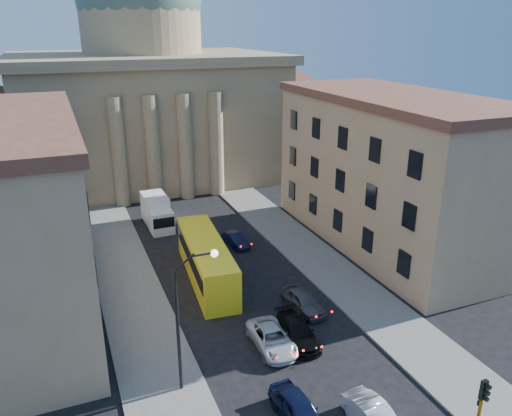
{
  "coord_description": "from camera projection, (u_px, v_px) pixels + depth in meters",
  "views": [
    {
      "loc": [
        -12.5,
        -16.22,
        20.51
      ],
      "look_at": [
        0.48,
        15.83,
        7.86
      ],
      "focal_mm": 35.0,
      "sensor_mm": 36.0,
      "label": 1
    }
  ],
  "objects": [
    {
      "name": "sidewalk_left",
      "position": [
        137.0,
        309.0,
        38.21
      ],
      "size": [
        5.0,
        60.0,
        0.15
      ],
      "primitive_type": "cube",
      "color": "#5F5C56",
      "rests_on": "ground"
    },
    {
      "name": "building_left",
      "position": [
        1.0,
        218.0,
        36.17
      ],
      "size": [
        11.6,
        26.6,
        14.7
      ],
      "color": "tan",
      "rests_on": "ground"
    },
    {
      "name": "car_right_far",
      "position": [
        303.0,
        301.0,
        38.03
      ],
      "size": [
        2.3,
        4.62,
        1.51
      ],
      "primitive_type": "imported",
      "rotation": [
        0.0,
        0.0,
        0.12
      ],
      "color": "#47484C",
      "rests_on": "ground"
    },
    {
      "name": "street_lamp",
      "position": [
        186.0,
        311.0,
        28.26
      ],
      "size": [
        2.62,
        0.44,
        8.83
      ],
      "color": "black",
      "rests_on": "ground"
    },
    {
      "name": "traffic_light",
      "position": [
        480.0,
        409.0,
        24.81
      ],
      "size": [
        0.34,
        0.29,
        4.3
      ],
      "color": "#C58D12",
      "rests_on": "ground"
    },
    {
      "name": "car_right_distant",
      "position": [
        236.0,
        240.0,
        49.29
      ],
      "size": [
        1.83,
        3.97,
        1.26
      ],
      "primitive_type": "imported",
      "rotation": [
        0.0,
        0.0,
        0.13
      ],
      "color": "black",
      "rests_on": "ground"
    },
    {
      "name": "car_right_mid",
      "position": [
        298.0,
        332.0,
        34.34
      ],
      "size": [
        2.3,
        4.99,
        1.41
      ],
      "primitive_type": "imported",
      "rotation": [
        0.0,
        0.0,
        -0.07
      ],
      "color": "black",
      "rests_on": "ground"
    },
    {
      "name": "car_left_mid",
      "position": [
        272.0,
        339.0,
        33.6
      ],
      "size": [
        2.44,
        5.03,
        1.38
      ],
      "primitive_type": "imported",
      "rotation": [
        0.0,
        0.0,
        -0.03
      ],
      "color": "silver",
      "rests_on": "ground"
    },
    {
      "name": "car_left_near",
      "position": [
        299.0,
        410.0,
        27.26
      ],
      "size": [
        2.14,
        4.63,
        1.53
      ],
      "primitive_type": "imported",
      "rotation": [
        0.0,
        0.0,
        0.07
      ],
      "color": "black",
      "rests_on": "ground"
    },
    {
      "name": "sidewalk_right",
      "position": [
        331.0,
        271.0,
        44.21
      ],
      "size": [
        5.0,
        60.0,
        0.15
      ],
      "primitive_type": "cube",
      "color": "#5F5C56",
      "rests_on": "ground"
    },
    {
      "name": "box_truck",
      "position": [
        157.0,
        213.0,
        53.77
      ],
      "size": [
        2.51,
        6.08,
        3.31
      ],
      "rotation": [
        0.0,
        0.0,
        0.03
      ],
      "color": "silver",
      "rests_on": "ground"
    },
    {
      "name": "building_right",
      "position": [
        390.0,
        170.0,
        48.17
      ],
      "size": [
        11.6,
        26.6,
        14.7
      ],
      "color": "tan",
      "rests_on": "ground"
    },
    {
      "name": "city_bus",
      "position": [
        206.0,
        259.0,
        42.33
      ],
      "size": [
        3.93,
        12.73,
        3.53
      ],
      "rotation": [
        0.0,
        0.0,
        -0.09
      ],
      "color": "yellow",
      "rests_on": "ground"
    },
    {
      "name": "church",
      "position": [
        147.0,
        92.0,
        69.77
      ],
      "size": [
        68.02,
        28.76,
        36.6
      ],
      "color": "#78694A",
      "rests_on": "ground"
    }
  ]
}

